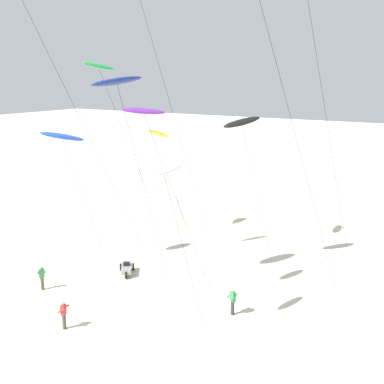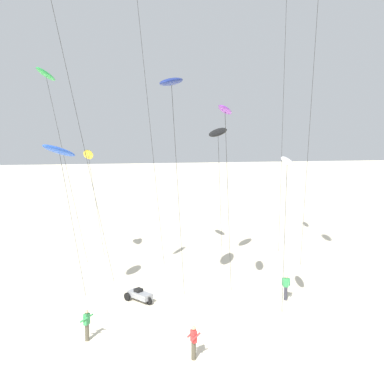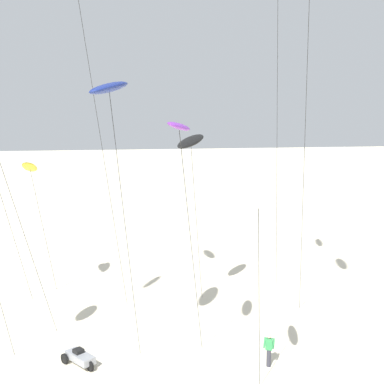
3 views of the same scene
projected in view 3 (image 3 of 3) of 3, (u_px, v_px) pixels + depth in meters
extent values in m
cylinder|color=#262626|center=(102.00, 144.00, 29.04)|extent=(2.60, 6.75, 21.24)
cylinder|color=#262626|center=(2.00, 200.00, 31.13)|extent=(2.08, 5.39, 14.41)
ellipsoid|color=navy|center=(109.00, 88.00, 21.90)|extent=(2.31, 3.46, 0.99)
cylinder|color=#262626|center=(127.00, 237.00, 24.70)|extent=(1.27, 3.27, 13.34)
ellipsoid|color=white|center=(259.00, 199.00, 20.24)|extent=(1.20, 2.47, 0.67)
cylinder|color=#262626|center=(259.00, 302.00, 22.24)|extent=(0.95, 2.43, 9.14)
ellipsoid|color=yellow|center=(30.00, 167.00, 32.85)|extent=(0.94, 2.74, 1.21)
cylinder|color=#262626|center=(44.00, 232.00, 34.95)|extent=(1.03, 2.65, 8.84)
cylinder|color=#262626|center=(305.00, 141.00, 27.02)|extent=(3.58, 9.32, 21.85)
cylinder|color=#262626|center=(1.00, 166.00, 24.08)|extent=(3.33, 8.66, 20.06)
ellipsoid|color=purple|center=(179.00, 126.00, 21.45)|extent=(1.70, 2.96, 0.72)
cylinder|color=#262626|center=(192.00, 253.00, 24.81)|extent=(1.79, 4.62, 11.83)
cylinder|color=#262626|center=(277.00, 133.00, 32.26)|extent=(2.77, 7.20, 22.15)
ellipsoid|color=black|center=(191.00, 141.00, 30.42)|extent=(2.36, 2.78, 1.06)
cylinder|color=#262626|center=(197.00, 226.00, 32.97)|extent=(1.26, 3.24, 10.56)
cylinder|color=#33333D|center=(269.00, 358.00, 26.07)|extent=(0.22, 0.22, 0.88)
cube|color=#338C4C|center=(269.00, 344.00, 25.95)|extent=(0.39, 0.31, 0.58)
sphere|color=beige|center=(269.00, 336.00, 25.88)|extent=(0.20, 0.20, 0.20)
cylinder|color=#338C4C|center=(274.00, 343.00, 25.89)|extent=(0.27, 0.50, 0.39)
cylinder|color=#338C4C|center=(265.00, 343.00, 25.99)|extent=(0.27, 0.50, 0.39)
cube|color=gray|center=(80.00, 357.00, 26.15)|extent=(1.58, 1.78, 0.36)
cube|color=black|center=(78.00, 351.00, 26.20)|extent=(0.62, 0.62, 0.20)
cylinder|color=black|center=(90.00, 366.00, 25.62)|extent=(0.41, 0.49, 0.52)
cylinder|color=black|center=(80.00, 353.00, 26.99)|extent=(0.41, 0.49, 0.52)
cylinder|color=black|center=(64.00, 359.00, 26.35)|extent=(0.41, 0.49, 0.52)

